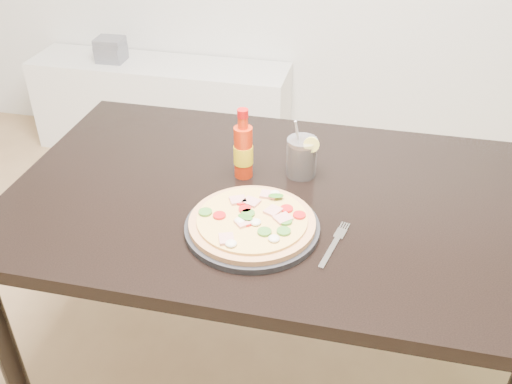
% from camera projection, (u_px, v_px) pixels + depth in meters
% --- Properties ---
extents(dining_table, '(1.40, 0.90, 0.75)m').
position_uv_depth(dining_table, '(265.00, 217.00, 1.60)').
color(dining_table, black).
rests_on(dining_table, ground).
extents(plate, '(0.34, 0.34, 0.02)m').
position_uv_depth(plate, '(252.00, 227.00, 1.41)').
color(plate, black).
rests_on(plate, dining_table).
extents(pizza, '(0.31, 0.31, 0.03)m').
position_uv_depth(pizza, '(253.00, 221.00, 1.40)').
color(pizza, tan).
rests_on(pizza, plate).
extents(hot_sauce_bottle, '(0.07, 0.07, 0.21)m').
position_uv_depth(hot_sauce_bottle, '(243.00, 150.00, 1.58)').
color(hot_sauce_bottle, red).
rests_on(hot_sauce_bottle, dining_table).
extents(cola_cup, '(0.09, 0.09, 0.18)m').
position_uv_depth(cola_cup, '(302.00, 158.00, 1.60)').
color(cola_cup, black).
rests_on(cola_cup, dining_table).
extents(fork, '(0.06, 0.19, 0.00)m').
position_uv_depth(fork, '(335.00, 243.00, 1.37)').
color(fork, silver).
rests_on(fork, dining_table).
extents(media_console, '(1.40, 0.34, 0.50)m').
position_uv_depth(media_console, '(162.00, 106.00, 3.17)').
color(media_console, white).
rests_on(media_console, ground).
extents(cd_stack, '(0.14, 0.12, 0.13)m').
position_uv_depth(cd_stack, '(111.00, 50.00, 3.02)').
color(cd_stack, slate).
rests_on(cd_stack, media_console).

